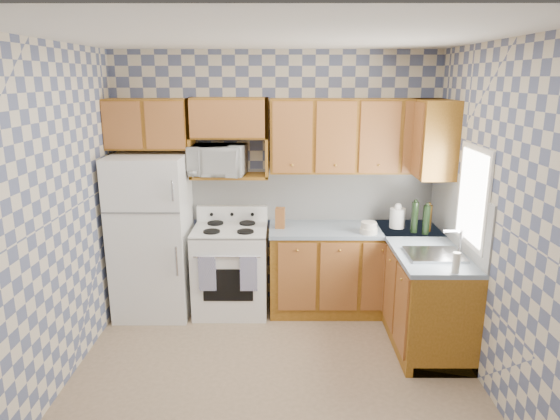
# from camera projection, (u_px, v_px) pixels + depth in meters

# --- Properties ---
(floor) EXTENTS (3.40, 3.40, 0.00)m
(floor) POSITION_uv_depth(u_px,v_px,m) (274.00, 378.00, 4.16)
(floor) COLOR #81694E
(floor) RESTS_ON ground
(back_wall) EXTENTS (3.40, 0.02, 2.70)m
(back_wall) POSITION_uv_depth(u_px,v_px,m) (276.00, 181.00, 5.36)
(back_wall) COLOR slate
(back_wall) RESTS_ON ground
(right_wall) EXTENTS (0.02, 3.20, 2.70)m
(right_wall) POSITION_uv_depth(u_px,v_px,m) (496.00, 223.00, 3.81)
(right_wall) COLOR slate
(right_wall) RESTS_ON ground
(backsplash_back) EXTENTS (2.60, 0.02, 0.56)m
(backsplash_back) POSITION_uv_depth(u_px,v_px,m) (313.00, 195.00, 5.38)
(backsplash_back) COLOR white
(backsplash_back) RESTS_ON back_wall
(backsplash_right) EXTENTS (0.02, 1.60, 0.56)m
(backsplash_right) POSITION_uv_depth(u_px,v_px,m) (457.00, 214.00, 4.62)
(backsplash_right) COLOR white
(backsplash_right) RESTS_ON right_wall
(refrigerator) EXTENTS (0.75, 0.70, 1.68)m
(refrigerator) POSITION_uv_depth(u_px,v_px,m) (152.00, 236.00, 5.15)
(refrigerator) COLOR white
(refrigerator) RESTS_ON floor
(stove_body) EXTENTS (0.76, 0.65, 0.90)m
(stove_body) POSITION_uv_depth(u_px,v_px,m) (231.00, 270.00, 5.28)
(stove_body) COLOR white
(stove_body) RESTS_ON floor
(cooktop) EXTENTS (0.76, 0.65, 0.02)m
(cooktop) POSITION_uv_depth(u_px,v_px,m) (230.00, 229.00, 5.16)
(cooktop) COLOR silver
(cooktop) RESTS_ON stove_body
(backguard) EXTENTS (0.76, 0.08, 0.17)m
(backguard) POSITION_uv_depth(u_px,v_px,m) (232.00, 213.00, 5.40)
(backguard) COLOR white
(backguard) RESTS_ON cooktop
(dish_towel_left) EXTENTS (0.17, 0.02, 0.36)m
(dish_towel_left) POSITION_uv_depth(u_px,v_px,m) (207.00, 274.00, 4.92)
(dish_towel_left) COLOR navy
(dish_towel_left) RESTS_ON stove_body
(dish_towel_right) EXTENTS (0.17, 0.02, 0.36)m
(dish_towel_right) POSITION_uv_depth(u_px,v_px,m) (249.00, 274.00, 4.92)
(dish_towel_right) COLOR navy
(dish_towel_right) RESTS_ON stove_body
(base_cabinets_back) EXTENTS (1.75, 0.60, 0.88)m
(base_cabinets_back) POSITION_uv_depth(u_px,v_px,m) (353.00, 270.00, 5.30)
(base_cabinets_back) COLOR brown
(base_cabinets_back) RESTS_ON floor
(base_cabinets_right) EXTENTS (0.60, 1.60, 0.88)m
(base_cabinets_right) POSITION_uv_depth(u_px,v_px,m) (420.00, 290.00, 4.81)
(base_cabinets_right) COLOR brown
(base_cabinets_right) RESTS_ON floor
(countertop_back) EXTENTS (1.77, 0.63, 0.04)m
(countertop_back) POSITION_uv_depth(u_px,v_px,m) (355.00, 229.00, 5.18)
(countertop_back) COLOR gray
(countertop_back) RESTS_ON base_cabinets_back
(countertop_right) EXTENTS (0.63, 1.60, 0.04)m
(countertop_right) POSITION_uv_depth(u_px,v_px,m) (423.00, 245.00, 4.70)
(countertop_right) COLOR gray
(countertop_right) RESTS_ON base_cabinets_right
(upper_cabinets_back) EXTENTS (1.75, 0.33, 0.74)m
(upper_cabinets_back) POSITION_uv_depth(u_px,v_px,m) (356.00, 136.00, 5.07)
(upper_cabinets_back) COLOR brown
(upper_cabinets_back) RESTS_ON back_wall
(upper_cabinets_fridge) EXTENTS (0.82, 0.33, 0.50)m
(upper_cabinets_fridge) POSITION_uv_depth(u_px,v_px,m) (148.00, 124.00, 5.04)
(upper_cabinets_fridge) COLOR brown
(upper_cabinets_fridge) RESTS_ON back_wall
(upper_cabinets_right) EXTENTS (0.33, 0.70, 0.74)m
(upper_cabinets_right) POSITION_uv_depth(u_px,v_px,m) (431.00, 138.00, 4.89)
(upper_cabinets_right) COLOR brown
(upper_cabinets_right) RESTS_ON right_wall
(microwave_shelf) EXTENTS (0.80, 0.33, 0.03)m
(microwave_shelf) POSITION_uv_depth(u_px,v_px,m) (230.00, 176.00, 5.18)
(microwave_shelf) COLOR brown
(microwave_shelf) RESTS_ON back_wall
(microwave) EXTENTS (0.60, 0.44, 0.31)m
(microwave) POSITION_uv_depth(u_px,v_px,m) (218.00, 160.00, 5.10)
(microwave) COLOR white
(microwave) RESTS_ON microwave_shelf
(sink) EXTENTS (0.48, 0.40, 0.03)m
(sink) POSITION_uv_depth(u_px,v_px,m) (434.00, 255.00, 4.35)
(sink) COLOR #B7B7BC
(sink) RESTS_ON countertop_right
(window) EXTENTS (0.02, 0.66, 0.86)m
(window) POSITION_uv_depth(u_px,v_px,m) (473.00, 196.00, 4.21)
(window) COLOR silver
(window) RESTS_ON right_wall
(bottle_0) EXTENTS (0.07, 0.07, 0.31)m
(bottle_0) POSITION_uv_depth(u_px,v_px,m) (415.00, 217.00, 4.96)
(bottle_0) COLOR black
(bottle_0) RESTS_ON countertop_back
(bottle_1) EXTENTS (0.07, 0.07, 0.29)m
(bottle_1) POSITION_uv_depth(u_px,v_px,m) (426.00, 220.00, 4.91)
(bottle_1) COLOR black
(bottle_1) RESTS_ON countertop_back
(bottle_2) EXTENTS (0.07, 0.07, 0.27)m
(bottle_2) POSITION_uv_depth(u_px,v_px,m) (428.00, 218.00, 5.01)
(bottle_2) COLOR #4D320F
(bottle_2) RESTS_ON countertop_back
(knife_block) EXTENTS (0.10, 0.10, 0.21)m
(knife_block) POSITION_uv_depth(u_px,v_px,m) (280.00, 218.00, 5.13)
(knife_block) COLOR brown
(knife_block) RESTS_ON countertop_back
(electric_kettle) EXTENTS (0.16, 0.16, 0.20)m
(electric_kettle) POSITION_uv_depth(u_px,v_px,m) (397.00, 218.00, 5.14)
(electric_kettle) COLOR white
(electric_kettle) RESTS_ON countertop_back
(food_containers) EXTENTS (0.18, 0.18, 0.12)m
(food_containers) POSITION_uv_depth(u_px,v_px,m) (369.00, 228.00, 4.95)
(food_containers) COLOR silver
(food_containers) RESTS_ON countertop_back
(soap_bottle) EXTENTS (0.06, 0.06, 0.17)m
(soap_bottle) POSITION_uv_depth(u_px,v_px,m) (456.00, 263.00, 3.94)
(soap_bottle) COLOR silver
(soap_bottle) RESTS_ON countertop_right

